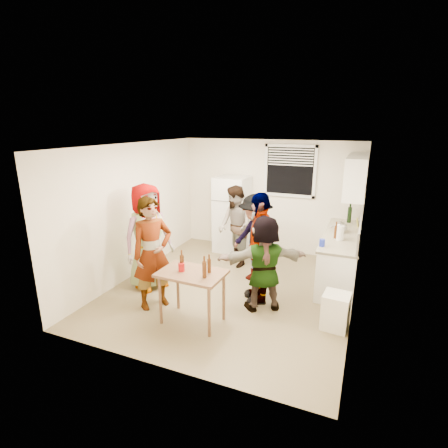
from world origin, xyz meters
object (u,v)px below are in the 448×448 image
at_px(refrigerator, 232,214).
at_px(guest_black, 258,299).
at_px(kettle, 340,232).
at_px(serving_table, 193,321).
at_px(guest_grey, 151,286).
at_px(guest_orange, 263,308).
at_px(red_cup, 182,271).
at_px(blue_cup, 322,246).
at_px(beer_bottle_counter, 335,238).
at_px(wine_bottle, 349,223).
at_px(guest_stripe, 156,305).
at_px(trash_bin, 335,312).
at_px(beer_bottle_table, 209,272).
at_px(guest_back_right, 254,280).
at_px(guest_back_left, 235,264).

height_order(refrigerator, guest_black, refrigerator).
relative_size(kettle, serving_table, 0.28).
xyz_separation_m(guest_grey, guest_orange, (2.10, 0.03, 0.00)).
distance_m(red_cup, guest_grey, 1.56).
height_order(blue_cup, guest_black, blue_cup).
bearing_deg(beer_bottle_counter, wine_bottle, 82.56).
distance_m(blue_cup, guest_stripe, 2.87).
distance_m(trash_bin, beer_bottle_table, 1.89).
relative_size(beer_bottle_table, guest_back_right, 0.12).
height_order(kettle, serving_table, kettle).
height_order(guest_back_left, guest_back_right, guest_back_left).
bearing_deg(guest_grey, beer_bottle_counter, -42.40).
xyz_separation_m(wine_bottle, red_cup, (-2.07, -3.21, -0.11)).
bearing_deg(guest_back_right, guest_grey, -119.20).
bearing_deg(guest_grey, guest_orange, -64.73).
bearing_deg(kettle, trash_bin, -92.19).
relative_size(wine_bottle, guest_back_right, 0.20).
relative_size(refrigerator, guest_back_right, 1.04).
bearing_deg(wine_bottle, guest_stripe, -132.02).
xyz_separation_m(kettle, beer_bottle_table, (-1.58, -2.35, -0.11)).
distance_m(guest_back_left, guest_black, 1.54).
height_order(beer_bottle_table, guest_orange, beer_bottle_table).
distance_m(serving_table, beer_bottle_table, 0.83).
height_order(red_cup, guest_back_left, red_cup).
relative_size(refrigerator, trash_bin, 3.22).
height_order(kettle, guest_stripe, kettle).
relative_size(beer_bottle_counter, trash_bin, 0.42).
height_order(beer_bottle_table, red_cup, beer_bottle_table).
bearing_deg(beer_bottle_counter, guest_back_left, 173.20).
relative_size(red_cup, guest_back_right, 0.08).
bearing_deg(red_cup, serving_table, 7.94).
bearing_deg(refrigerator, guest_black, -58.10).
relative_size(red_cup, guest_grey, 0.07).
bearing_deg(beer_bottle_counter, guest_black, -136.39).
relative_size(serving_table, guest_back_right, 0.57).
height_order(trash_bin, guest_black, trash_bin).
bearing_deg(blue_cup, guest_grey, -164.90).
bearing_deg(guest_stripe, trash_bin, -47.27).
xyz_separation_m(refrigerator, beer_bottle_table, (0.82, -2.99, -0.06)).
distance_m(guest_back_left, guest_back_right, 0.83).
bearing_deg(serving_table, guest_grey, 149.02).
relative_size(guest_grey, guest_black, 1.03).
distance_m(guest_grey, guest_back_left, 1.85).
relative_size(serving_table, guest_black, 0.51).
xyz_separation_m(beer_bottle_table, guest_grey, (-1.49, 0.66, -0.79)).
distance_m(kettle, guest_grey, 3.61).
bearing_deg(guest_stripe, beer_bottle_counter, -20.49).
xyz_separation_m(beer_bottle_counter, serving_table, (-1.76, -2.04, -0.90)).
xyz_separation_m(trash_bin, guest_back_left, (-2.16, 1.64, -0.25)).
bearing_deg(guest_stripe, guest_black, -27.20).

